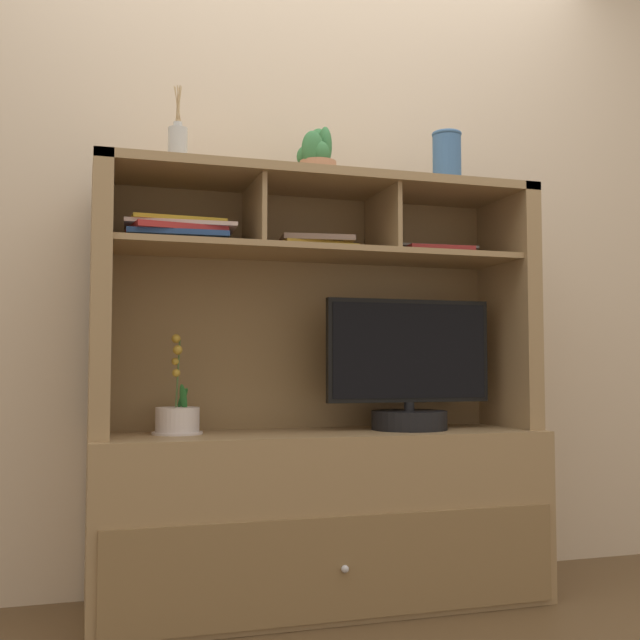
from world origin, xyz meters
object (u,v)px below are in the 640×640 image
at_px(diffuser_bottle, 178,146).
at_px(potted_orchid, 177,419).
at_px(media_console, 320,473).
at_px(tv_monitor, 409,378).
at_px(magazine_stack_centre, 178,232).
at_px(magazine_stack_right, 314,246).
at_px(ceramic_vase, 447,160).
at_px(magazine_stack_left, 432,252).
at_px(potted_succulent, 317,158).

bearing_deg(diffuser_bottle, potted_orchid, 70.69).
height_order(media_console, tv_monitor, media_console).
distance_m(potted_orchid, magazine_stack_centre, 0.61).
bearing_deg(magazine_stack_right, ceramic_vase, -3.13).
relative_size(magazine_stack_left, magazine_stack_right, 1.13).
xyz_separation_m(media_console, magazine_stack_right, (-0.01, 0.03, 0.79)).
bearing_deg(potted_succulent, magazine_stack_left, 2.11).
bearing_deg(magazine_stack_left, diffuser_bottle, -176.30).
xyz_separation_m(media_console, magazine_stack_left, (0.45, 0.04, 0.78)).
relative_size(magazine_stack_centre, ceramic_vase, 1.74).
relative_size(magazine_stack_right, diffuser_bottle, 1.03).
bearing_deg(tv_monitor, diffuser_bottle, 179.32).
relative_size(potted_orchid, magazine_stack_centre, 0.89).
height_order(magazine_stack_left, ceramic_vase, ceramic_vase).
relative_size(tv_monitor, ceramic_vase, 2.84).
bearing_deg(magazine_stack_left, tv_monitor, -150.86).
bearing_deg(potted_succulent, potted_orchid, -179.44).
height_order(tv_monitor, potted_orchid, tv_monitor).
xyz_separation_m(diffuser_bottle, potted_succulent, (0.49, 0.04, 0.01)).
distance_m(magazine_stack_right, ceramic_vase, 0.61).
distance_m(tv_monitor, magazine_stack_left, 0.48).
relative_size(potted_succulent, ceramic_vase, 0.93).
distance_m(magazine_stack_right, potted_succulent, 0.31).
distance_m(magazine_stack_centre, ceramic_vase, 1.03).
xyz_separation_m(potted_succulent, ceramic_vase, (0.50, -0.01, 0.03)).
bearing_deg(tv_monitor, magazine_stack_centre, 177.43).
relative_size(magazine_stack_left, potted_succulent, 1.59).
xyz_separation_m(magazine_stack_centre, magazine_stack_right, (0.48, 0.03, -0.02)).
distance_m(potted_orchid, magazine_stack_right, 0.76).
relative_size(magazine_stack_left, magazine_stack_centre, 0.85).
height_order(potted_orchid, magazine_stack_left, magazine_stack_left).
height_order(magazine_stack_right, ceramic_vase, ceramic_vase).
bearing_deg(magazine_stack_right, tv_monitor, -11.61).
bearing_deg(potted_orchid, diffuser_bottle, -109.31).
xyz_separation_m(tv_monitor, ceramic_vase, (0.18, 0.04, 0.80)).
xyz_separation_m(magazine_stack_centre, ceramic_vase, (0.98, 0.00, 0.32)).
height_order(magazine_stack_right, diffuser_bottle, diffuser_bottle).
xyz_separation_m(tv_monitor, magazine_stack_left, (0.13, 0.07, 0.46)).
xyz_separation_m(magazine_stack_left, magazine_stack_centre, (-0.93, -0.03, 0.02)).
distance_m(magazine_stack_left, potted_succulent, 0.55).
bearing_deg(magazine_stack_centre, magazine_stack_left, 2.10).
bearing_deg(potted_orchid, potted_succulent, 0.56).
relative_size(tv_monitor, potted_succulent, 3.05).
bearing_deg(potted_orchid, ceramic_vase, -0.55).
relative_size(tv_monitor, magazine_stack_left, 1.92).
bearing_deg(magazine_stack_centre, ceramic_vase, 0.21).
bearing_deg(potted_succulent, media_console, -82.06).
bearing_deg(potted_orchid, tv_monitor, -3.52).
height_order(potted_orchid, magazine_stack_centre, magazine_stack_centre).
xyz_separation_m(media_console, magazine_stack_centre, (-0.49, 0.00, 0.81)).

